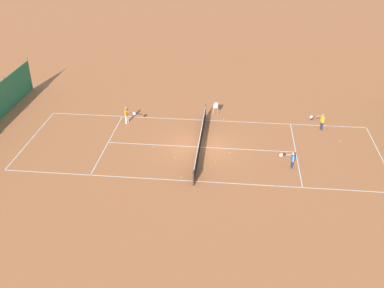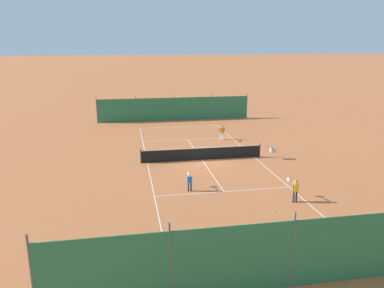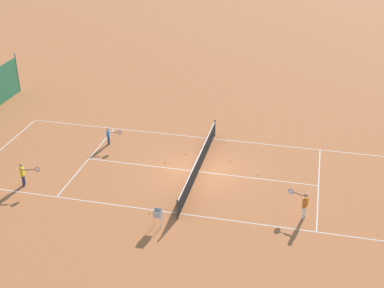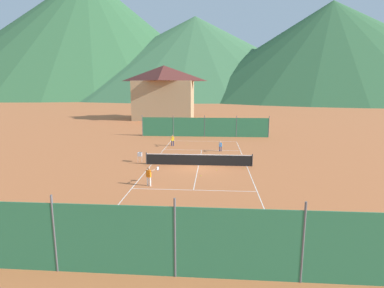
# 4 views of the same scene
# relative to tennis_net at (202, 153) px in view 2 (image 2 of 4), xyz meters

# --- Properties ---
(ground_plane) EXTENTS (600.00, 600.00, 0.00)m
(ground_plane) POSITION_rel_tennis_net_xyz_m (0.00, 0.00, -0.50)
(ground_plane) COLOR #BC6638
(court_line_markings) EXTENTS (8.25, 23.85, 0.01)m
(court_line_markings) POSITION_rel_tennis_net_xyz_m (0.00, 0.00, -0.50)
(court_line_markings) COLOR white
(court_line_markings) RESTS_ON ground
(tennis_net) EXTENTS (9.18, 0.08, 1.06)m
(tennis_net) POSITION_rel_tennis_net_xyz_m (0.00, 0.00, 0.00)
(tennis_net) COLOR #2D2D2D
(tennis_net) RESTS_ON ground
(windscreen_fence_far) EXTENTS (17.28, 0.08, 2.90)m
(windscreen_fence_far) POSITION_rel_tennis_net_xyz_m (-0.00, 15.50, 0.81)
(windscreen_fence_far) COLOR #2D754C
(windscreen_fence_far) RESTS_ON ground
(windscreen_fence_near) EXTENTS (17.28, 0.08, 2.90)m
(windscreen_fence_near) POSITION_rel_tennis_net_xyz_m (-0.00, -15.50, 0.81)
(windscreen_fence_near) COLOR #2D754C
(windscreen_fence_near) RESTS_ON ground
(player_far_baseline) EXTENTS (0.42, 1.10, 1.29)m
(player_far_baseline) POSITION_rel_tennis_net_xyz_m (-3.45, 8.49, 0.25)
(player_far_baseline) COLOR #23284C
(player_far_baseline) RESTS_ON ground
(player_near_baseline) EXTENTS (0.37, 0.96, 1.09)m
(player_near_baseline) POSITION_rel_tennis_net_xyz_m (1.97, 5.89, 0.14)
(player_near_baseline) COLOR #23284C
(player_near_baseline) RESTS_ON ground
(player_far_service) EXTENTS (0.76, 0.98, 1.32)m
(player_far_service) POSITION_rel_tennis_net_xyz_m (-3.04, -5.74, 0.27)
(player_far_service) COLOR white
(player_far_service) RESTS_ON ground
(tennis_ball_alley_right) EXTENTS (0.07, 0.07, 0.07)m
(tennis_ball_alley_right) POSITION_rel_tennis_net_xyz_m (0.34, -3.23, -0.47)
(tennis_ball_alley_right) COLOR #CCE033
(tennis_ball_alley_right) RESTS_ON ground
(tennis_ball_alley_left) EXTENTS (0.07, 0.07, 0.07)m
(tennis_ball_alley_left) POSITION_rel_tennis_net_xyz_m (3.78, -0.80, -0.47)
(tennis_ball_alley_left) COLOR #CCE033
(tennis_ball_alley_left) RESTS_ON ground
(tennis_ball_service_box) EXTENTS (0.07, 0.07, 0.07)m
(tennis_ball_service_box) POSITION_rel_tennis_net_xyz_m (1.55, -1.49, -0.47)
(tennis_ball_service_box) COLOR #CCE033
(tennis_ball_service_box) RESTS_ON ground
(tennis_ball_far_corner) EXTENTS (0.07, 0.07, 0.07)m
(tennis_ball_far_corner) POSITION_rel_tennis_net_xyz_m (-1.80, 9.62, -0.47)
(tennis_ball_far_corner) COLOR #CCE033
(tennis_ball_far_corner) RESTS_ON ground
(tennis_ball_by_net_left) EXTENTS (0.07, 0.07, 0.07)m
(tennis_ball_by_net_left) POSITION_rel_tennis_net_xyz_m (0.55, 2.03, -0.47)
(tennis_ball_by_net_left) COLOR #CCE033
(tennis_ball_by_net_left) RESTS_ON ground
(tennis_ball_near_corner) EXTENTS (0.07, 0.07, 0.07)m
(tennis_ball_near_corner) POSITION_rel_tennis_net_xyz_m (-4.38, 1.42, -0.47)
(tennis_ball_near_corner) COLOR #CCE033
(tennis_ball_near_corner) RESTS_ON ground
(tennis_ball_mid_court) EXTENTS (0.07, 0.07, 0.07)m
(tennis_ball_mid_court) POSITION_rel_tennis_net_xyz_m (1.79, 1.15, -0.47)
(tennis_ball_mid_court) COLOR #CCE033
(tennis_ball_mid_court) RESTS_ON ground
(ball_hopper) EXTENTS (0.36, 0.36, 0.89)m
(ball_hopper) POSITION_rel_tennis_net_xyz_m (-5.30, 0.74, 0.15)
(ball_hopper) COLOR #B7B7BC
(ball_hopper) RESTS_ON ground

